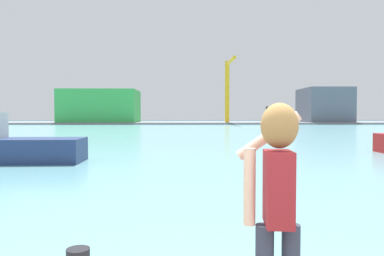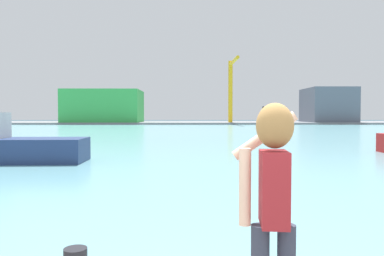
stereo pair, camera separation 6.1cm
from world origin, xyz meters
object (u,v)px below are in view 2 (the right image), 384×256
warehouse_right (328,105)px  port_crane (231,84)px  warehouse_left (104,106)px  person_photographer (272,193)px

warehouse_right → port_crane: port_crane is taller
warehouse_left → port_crane: 31.20m
warehouse_left → warehouse_right: warehouse_right is taller
warehouse_left → port_crane: (30.17, -6.16, 4.99)m
port_crane → warehouse_left: bearing=168.5°
person_photographer → warehouse_left: warehouse_left is taller
person_photographer → warehouse_left: (-21.01, 89.20, 2.68)m
warehouse_left → port_crane: size_ratio=1.26×
warehouse_left → warehouse_right: (54.59, 0.42, 0.29)m
person_photographer → port_crane: port_crane is taller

